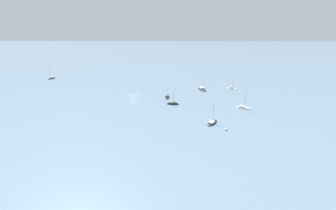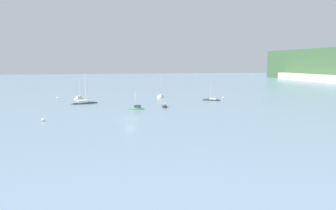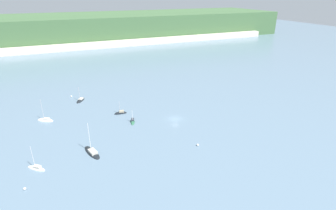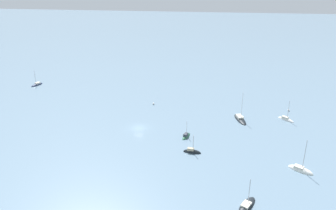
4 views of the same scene
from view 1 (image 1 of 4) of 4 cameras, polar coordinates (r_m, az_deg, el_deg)
ground_plane at (r=113.82m, az=-7.50°, el=2.05°), size 600.00×600.00×0.00m
sailboat_0 at (r=83.96m, az=9.61°, el=-3.90°), size 4.93×6.49×6.79m
sailboat_1 at (r=159.33m, az=-24.02°, el=5.28°), size 3.68×5.90×6.96m
sailboat_2 at (r=123.26m, az=7.42°, el=3.36°), size 4.67×8.79×10.03m
sailboat_3 at (r=101.02m, az=1.05°, el=0.19°), size 4.77×1.77×5.92m
sailboat_4 at (r=100.06m, az=16.10°, el=-0.74°), size 6.06×4.85×9.24m
sailboat_5 at (r=127.35m, az=13.78°, el=3.46°), size 5.05×4.72×7.41m
sailboat_6 at (r=109.12m, az=-0.13°, el=1.57°), size 2.73×4.77×5.52m
mooring_buoy_0 at (r=79.38m, az=12.50°, el=-5.19°), size 0.72×0.72×0.72m
mooring_buoy_1 at (r=131.61m, az=-5.86°, el=4.46°), size 0.70×0.70×0.70m
mooring_buoy_2 at (r=134.91m, az=14.02°, el=4.34°), size 0.66×0.66×0.66m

